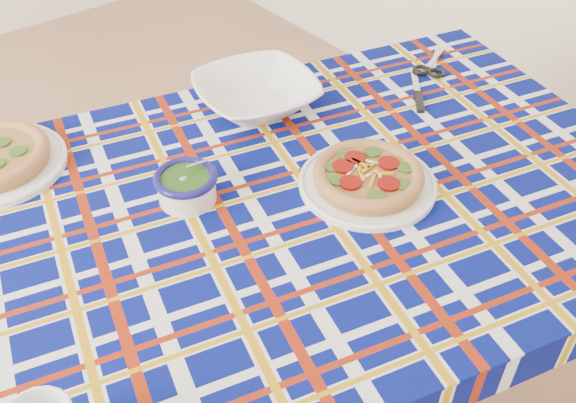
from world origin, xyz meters
TOP-DOWN VIEW (x-y plane):
  - dining_table at (0.60, -0.50)m, footprint 1.62×1.24m
  - tablecloth at (0.60, -0.50)m, footprint 1.66×1.28m
  - main_focaccia_plate at (0.75, -0.57)m, footprint 0.32×0.32m
  - pesto_bowl at (0.46, -0.38)m, footprint 0.15×0.15m
  - serving_bowl at (0.75, -0.21)m, footprint 0.31×0.31m
  - table_knife at (1.11, -0.36)m, footprint 0.16×0.17m
  - kitchen_scissors at (1.23, -0.32)m, footprint 0.20×0.16m

SIDE VIEW (x-z plane):
  - dining_table at x=0.60m, z-range 0.27..0.95m
  - tablecloth at x=0.60m, z-range 0.58..0.68m
  - table_knife at x=1.11m, z-range 0.68..0.69m
  - kitchen_scissors at x=1.23m, z-range 0.68..0.69m
  - main_focaccia_plate at x=0.75m, z-range 0.68..0.73m
  - serving_bowl at x=0.75m, z-range 0.68..0.74m
  - pesto_bowl at x=0.46m, z-range 0.68..0.75m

